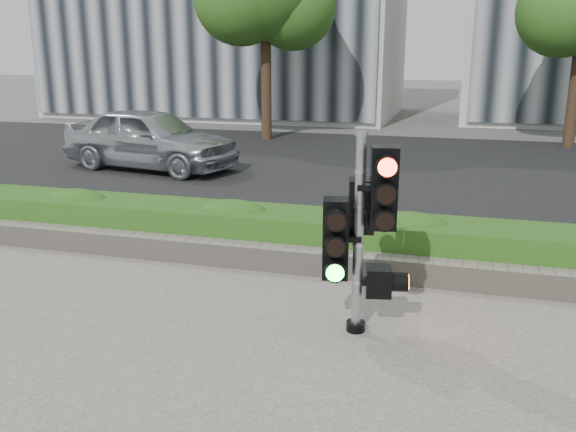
{
  "coord_description": "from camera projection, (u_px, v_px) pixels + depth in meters",
  "views": [
    {
      "loc": [
        2.1,
        -6.01,
        3.09
      ],
      "look_at": [
        0.22,
        0.6,
        1.21
      ],
      "focal_mm": 38.0,
      "sensor_mm": 36.0,
      "label": 1
    }
  ],
  "objects": [
    {
      "name": "stone_wall",
      "position": [
        298.0,
        260.0,
        8.65
      ],
      "size": [
        12.0,
        0.32,
        0.34
      ],
      "primitive_type": "cube",
      "color": "gray",
      "rests_on": "sidewalk"
    },
    {
      "name": "curb",
      "position": [
        318.0,
        243.0,
        9.85
      ],
      "size": [
        60.0,
        0.25,
        0.12
      ],
      "primitive_type": "cube",
      "color": "gray",
      "rests_on": "ground"
    },
    {
      "name": "hedge",
      "position": [
        309.0,
        235.0,
        9.21
      ],
      "size": [
        12.0,
        1.0,
        0.68
      ],
      "primitive_type": "cube",
      "color": "#468D2B",
      "rests_on": "sidewalk"
    },
    {
      "name": "car_silver",
      "position": [
        150.0,
        138.0,
        15.97
      ],
      "size": [
        5.04,
        2.75,
        1.63
      ],
      "primitive_type": "imported",
      "rotation": [
        0.0,
        0.0,
        1.39
      ],
      "color": "#A5A9AD",
      "rests_on": "road"
    },
    {
      "name": "ground",
      "position": [
        255.0,
        330.0,
        6.94
      ],
      "size": [
        120.0,
        120.0,
        0.0
      ],
      "primitive_type": "plane",
      "color": "#51514C",
      "rests_on": "ground"
    },
    {
      "name": "road",
      "position": [
        376.0,
        169.0,
        16.22
      ],
      "size": [
        60.0,
        13.0,
        0.02
      ],
      "primitive_type": "cube",
      "color": "black",
      "rests_on": "ground"
    },
    {
      "name": "traffic_signal",
      "position": [
        362.0,
        224.0,
        6.57
      ],
      "size": [
        0.81,
        0.66,
        2.25
      ],
      "rotation": [
        0.0,
        0.0,
        0.2
      ],
      "color": "black",
      "rests_on": "sidewalk"
    }
  ]
}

